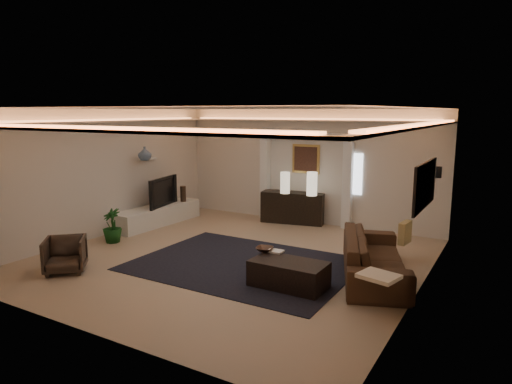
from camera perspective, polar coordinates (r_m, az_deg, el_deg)
The scene contains 33 objects.
floor at distance 9.08m, azimuth -3.03°, elevation -8.26°, with size 7.00×7.00×0.00m, color #9B8667.
ceiling at distance 8.62m, azimuth -3.21°, elevation 10.37°, with size 7.00×7.00×0.00m, color white.
wall_back at distance 11.78m, azimuth 6.28°, elevation 3.17°, with size 7.00×7.00×0.00m, color beige.
wall_front at distance 6.17m, azimuth -21.30°, elevation -3.75°, with size 7.00×7.00×0.00m, color beige.
wall_left at distance 11.03m, azimuth -18.51°, elevation 2.24°, with size 7.00×7.00×0.00m, color beige.
wall_right at distance 7.43m, azimuth 20.06°, elevation -1.42°, with size 7.00×7.00×0.00m, color beige.
cove_soffit at distance 8.62m, azimuth -3.19°, elevation 8.51°, with size 7.00×7.00×0.04m, color silver.
daylight_slit at distance 11.30m, azimuth 12.50°, elevation 2.19°, with size 0.25×0.03×1.00m, color white.
area_rug at distance 8.71m, azimuth -1.53°, elevation -9.00°, with size 4.00×3.00×0.01m, color black.
pilaster_left at distance 12.25m, azimuth 1.14°, elevation 1.84°, with size 0.22×0.20×2.20m, color silver.
pilaster_right at distance 11.32m, azimuth 11.36°, elevation 0.97°, with size 0.22×0.20×2.20m, color silver.
alcove_header at distance 11.62m, azimuth 6.16°, elevation 7.04°, with size 2.52×0.20×0.12m, color silver.
painting_frame at distance 11.73m, azimuth 6.24°, elevation 4.13°, with size 0.74×0.04×0.74m, color tan.
painting_canvas at distance 11.71m, azimuth 6.19°, elevation 4.12°, with size 0.62×0.02×0.62m, color #4C2D1E.
art_panel_frame at distance 7.69m, azimuth 20.35°, elevation 0.82°, with size 0.04×1.64×0.74m, color black.
art_panel_gold at distance 7.69m, azimuth 20.17°, elevation 0.84°, with size 0.02×1.50×0.62m, color tan.
wall_sconce at distance 9.57m, azimuth 21.82°, elevation 2.31°, with size 0.12×0.12×0.22m, color black.
wall_niche at distance 11.93m, azimuth -13.32°, elevation 4.01°, with size 0.10×0.55×0.04m, color silver.
console at distance 11.83m, azimuth 4.62°, elevation -1.93°, with size 1.60×0.50×0.80m, color black.
lamp_left at distance 11.53m, azimuth 3.65°, elevation 1.26°, with size 0.24×0.24×0.54m, color beige.
lamp_right at distance 11.29m, azimuth 6.99°, elevation 1.01°, with size 0.26×0.26×0.58m, color #FAEACC.
media_ledge at distance 11.93m, azimuth -12.18°, elevation -2.89°, with size 0.64×2.57×0.48m, color silver.
tv at distance 11.88m, azimuth -12.00°, elevation -0.01°, with size 0.17×1.28×0.74m, color black.
figurine at distance 12.35m, azimuth -9.08°, elevation -0.38°, with size 0.15×0.15×0.41m, color #3E2B1E.
ginger_jar at distance 11.42m, azimuth -13.71°, elevation 4.68°, with size 0.32×0.32×0.33m, color slate.
plant at distance 10.52m, azimuth -17.52°, elevation -4.03°, with size 0.42×0.42×0.75m, color #133E12.
sofa at distance 8.23m, azimuth 14.53°, elevation -7.81°, with size 0.99×2.54×0.74m, color black.
throw_blanket at distance 6.79m, azimuth 15.08°, elevation -10.10°, with size 0.52×0.43×0.06m, color white.
throw_pillow at distance 9.26m, azimuth 18.10°, elevation -4.84°, with size 0.13×0.43×0.43m, color tan.
coffee_table at distance 7.62m, azimuth 4.11°, elevation -10.27°, with size 1.23×0.67×0.46m, color black.
bowl at distance 8.06m, azimuth 1.08°, elevation -7.30°, with size 0.30×0.30×0.07m, color #3E2619.
magazine at distance 8.02m, azimuth 2.45°, elevation -7.56°, with size 0.27×0.19×0.03m, color white.
armchair at distance 8.92m, azimuth -22.72°, elevation -7.24°, with size 0.68×0.70×0.63m, color black.
Camera 1 is at (4.74, -7.20, 2.85)m, focal length 32.05 mm.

